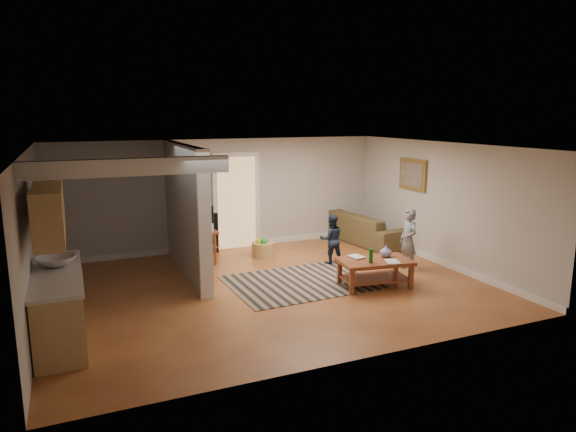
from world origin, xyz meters
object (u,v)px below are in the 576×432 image
at_px(speaker_right, 216,233).
at_px(toddler, 331,263).
at_px(toy_basket, 263,249).
at_px(child, 407,270).
at_px(sofa, 365,242).
at_px(speaker_left, 207,257).
at_px(coffee_table, 376,265).
at_px(tv_console, 200,231).

relative_size(speaker_right, toddler, 0.87).
distance_m(speaker_right, toy_basket, 1.16).
relative_size(speaker_right, child, 0.73).
height_order(sofa, child, child).
bearing_deg(child, sofa, 173.11).
distance_m(sofa, speaker_left, 4.61).
bearing_deg(speaker_right, toddler, -38.86).
xyz_separation_m(speaker_left, child, (3.86, -0.72, -0.51)).
xyz_separation_m(speaker_right, child, (3.13, -2.80, -0.45)).
bearing_deg(child, toddler, -126.75).
xyz_separation_m(coffee_table, speaker_left, (-2.74, 1.30, 0.12)).
xyz_separation_m(sofa, tv_console, (-4.04, -0.00, 0.64)).
height_order(child, toddler, child).
distance_m(sofa, speaker_right, 3.63).
xyz_separation_m(tv_console, speaker_left, (-0.26, -1.57, -0.13)).
height_order(speaker_left, toy_basket, speaker_left).
bearing_deg(child, tv_console, -118.59).
distance_m(toy_basket, child, 3.08).
bearing_deg(toy_basket, tv_console, 169.20).
bearing_deg(speaker_left, child, -22.35).
bearing_deg(tv_console, sofa, -7.75).
relative_size(sofa, child, 1.97).
bearing_deg(coffee_table, sofa, 61.59).
bearing_deg(toy_basket, speaker_left, -139.94).
relative_size(speaker_left, speaker_right, 1.13).
distance_m(tv_console, child, 4.31).
xyz_separation_m(sofa, speaker_right, (-3.56, 0.50, 0.45)).
relative_size(coffee_table, speaker_right, 1.51).
bearing_deg(sofa, speaker_right, 74.38).
bearing_deg(speaker_left, toy_basket, 28.32).
bearing_deg(tv_console, child, -40.32).
height_order(toy_basket, child, child).
bearing_deg(tv_console, toddler, -35.75).
bearing_deg(toddler, coffee_table, 104.95).
height_order(tv_console, toy_basket, tv_console).
height_order(sofa, tv_console, tv_console).
xyz_separation_m(speaker_left, speaker_right, (0.74, 2.07, -0.06)).
bearing_deg(child, speaker_right, -127.92).
relative_size(sofa, speaker_right, 2.69).
bearing_deg(toddler, sofa, -128.30).
height_order(tv_console, speaker_left, speaker_left).
bearing_deg(tv_console, toy_basket, -18.62).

